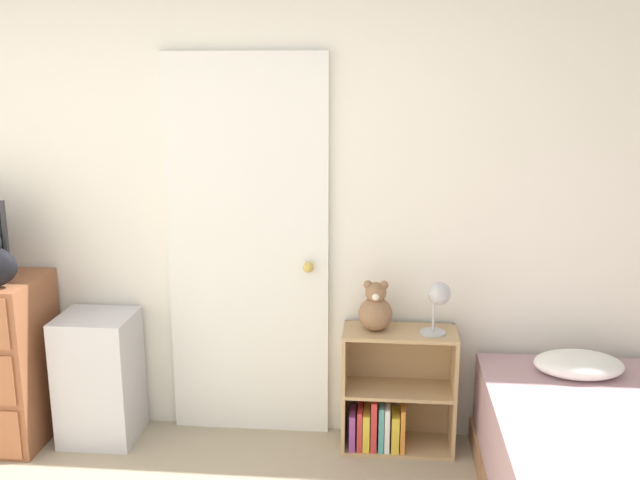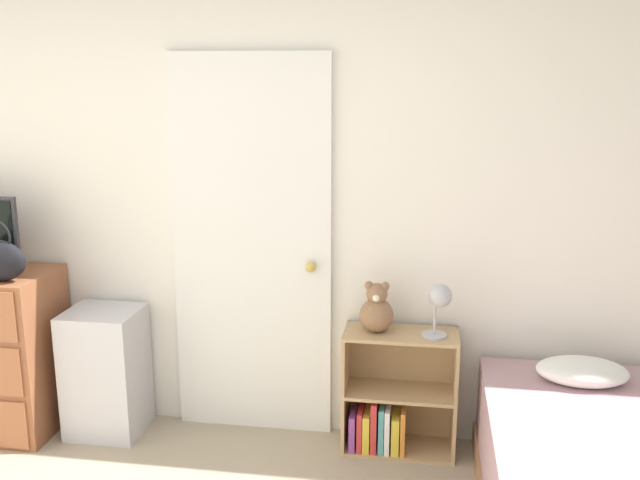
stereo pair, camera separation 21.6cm
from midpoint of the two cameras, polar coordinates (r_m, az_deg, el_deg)
name	(u,v)px [view 2 (the right image)]	position (r m, az deg, el deg)	size (l,w,h in m)	color
wall_back	(263,201)	(3.76, -2.90, 3.15)	(10.00, 0.06, 2.55)	white
door_closed	(252,250)	(3.78, -3.86, -0.79)	(0.85, 0.09, 2.04)	white
storage_bin	(106,371)	(4.08, -15.29, -10.13)	(0.39, 0.35, 0.69)	silver
bookshelf	(391,403)	(3.84, 7.39, -12.85)	(0.58, 0.27, 0.65)	tan
teddy_bear	(377,310)	(3.64, 6.26, -5.62)	(0.17, 0.17, 0.26)	#8C6647
desk_lamp	(439,301)	(3.57, 11.26, -4.80)	(0.15, 0.14, 0.28)	#B2B2B7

